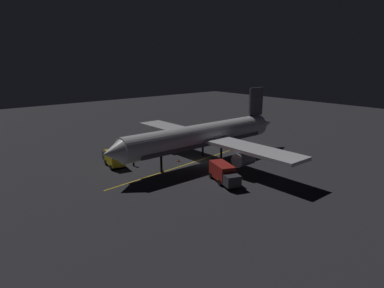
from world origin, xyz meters
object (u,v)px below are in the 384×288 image
at_px(ground_crew_worker, 134,161).
at_px(traffic_cone_near_left, 163,171).
at_px(baggage_truck, 113,158).
at_px(airliner, 204,136).
at_px(traffic_cone_near_right, 179,160).
at_px(catering_truck, 224,173).

distance_m(ground_crew_worker, traffic_cone_near_left, 6.15).
bearing_deg(baggage_truck, traffic_cone_near_left, -153.11).
distance_m(airliner, ground_crew_worker, 12.37).
xyz_separation_m(airliner, baggage_truck, (7.74, 12.94, -3.12)).
height_order(baggage_truck, ground_crew_worker, baggage_truck).
distance_m(airliner, traffic_cone_near_right, 5.99).
xyz_separation_m(baggage_truck, traffic_cone_near_right, (-5.12, -9.53, -1.04)).
height_order(catering_truck, ground_crew_worker, catering_truck).
bearing_deg(ground_crew_worker, traffic_cone_near_left, -163.45).
bearing_deg(catering_truck, ground_crew_worker, 21.97).
relative_size(baggage_truck, catering_truck, 0.96).
relative_size(airliner, traffic_cone_near_left, 66.67).
bearing_deg(baggage_truck, ground_crew_worker, -133.83).
xyz_separation_m(airliner, traffic_cone_near_right, (2.62, 3.41, -4.17)).
distance_m(airliner, catering_truck, 10.83).
relative_size(catering_truck, traffic_cone_near_right, 12.10).
bearing_deg(catering_truck, traffic_cone_near_right, -5.65).
distance_m(baggage_truck, ground_crew_worker, 3.35).
distance_m(baggage_truck, traffic_cone_near_right, 10.87).
height_order(airliner, baggage_truck, airliner).
xyz_separation_m(catering_truck, traffic_cone_near_left, (8.88, 4.21, -1.09)).
relative_size(baggage_truck, traffic_cone_near_right, 11.56).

